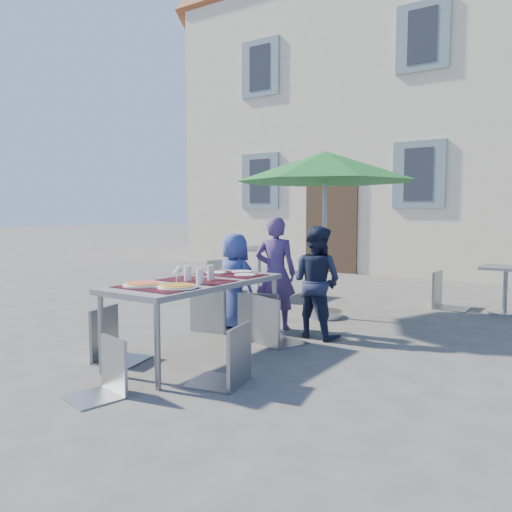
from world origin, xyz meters
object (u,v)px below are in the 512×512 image
Objects in this scene: chair_1 at (261,286)px; bg_chair_l_1 at (445,267)px; child_0 at (235,281)px; chair_2 at (274,290)px; chair_3 at (112,302)px; chair_4 at (228,317)px; child_2 at (316,282)px; chair_5 at (102,334)px; pizza_near_left at (143,284)px; pizza_near_right at (177,286)px; patio_umbrella at (325,168)px; bg_chair_r_0 at (265,266)px; cafe_table_1 at (506,284)px; bg_chair_l_0 at (221,256)px; dining_table at (197,286)px; chair_0 at (212,280)px; child_1 at (275,273)px; cafe_table_0 at (259,261)px.

bg_chair_l_1 is (1.22, 3.05, 0.00)m from chair_1.
bg_chair_l_1 is (1.78, 2.78, 0.03)m from child_0.
chair_2 is 1.05× the size of chair_3.
chair_4 is at bearing 137.08° from child_0.
chair_5 is (-0.50, -2.55, -0.14)m from child_2.
chair_5 is at bearing -69.70° from pizza_near_left.
chair_4 is (0.58, -1.35, -0.04)m from chair_1.
bg_chair_l_1 is at bearing -100.49° from child_2.
pizza_near_right is 0.34× the size of chair_1.
chair_4 is 3.22m from patio_umbrella.
bg_chair_r_0 is (-0.58, 3.54, -0.01)m from chair_3.
cafe_table_1 is at bearing 58.33° from chair_3.
bg_chair_l_1 is at bearing 19.84° from bg_chair_r_0.
bg_chair_l_0 is (-2.72, 2.56, 0.04)m from chair_2.
dining_table is 1.10m from chair_0.
pizza_near_right is 0.34× the size of chair_2.
pizza_near_left is 0.35× the size of chair_0.
chair_4 is 4.44m from bg_chair_l_1.
child_0 is 1.21× the size of chair_3.
chair_5 is (0.49, -2.35, -0.09)m from child_0.
child_1 is at bearing 105.47° from chair_1.
child_0 is 1.24× the size of bg_chair_r_0.
pizza_near_left is 2.05m from child_2.
pizza_near_right is 0.42× the size of cafe_table_0.
chair_0 is (-0.42, 1.48, -0.16)m from pizza_near_left.
child_2 reaches higher than dining_table.
child_2 is at bearing 57.60° from chair_3.
chair_2 is 1.31m from chair_4.
cafe_table_1 is at bearing 8.89° from cafe_table_0.
patio_umbrella reaches higher than dining_table.
child_2 is 2.43m from bg_chair_r_0.
cafe_table_0 is (-1.72, 1.02, -1.40)m from patio_umbrella.
patio_umbrella is at bearing -30.58° from cafe_table_0.
bg_chair_r_0 is (-1.56, 2.22, -0.04)m from chair_2.
bg_chair_l_1 is (1.19, 1.57, -1.38)m from patio_umbrella.
bg_chair_l_0 is at bearing 163.88° from bg_chair_r_0.
pizza_near_right is at bearing 76.29° from child_1.
chair_0 is (-0.76, 1.40, -0.16)m from pizza_near_right.
chair_0 is 3.58m from bg_chair_l_1.
child_2 reaches higher than chair_5.
dining_table is 1.44m from child_1.
bg_chair_r_0 is at bearing 106.27° from chair_0.
chair_4 is at bearing -59.43° from cafe_table_0.
chair_3 reaches higher than bg_chair_r_0.
child_1 is 0.60m from child_2.
bg_chair_l_0 is (-2.54, 3.83, -0.15)m from pizza_near_right.
patio_umbrella is 2.54× the size of bg_chair_r_0.
child_1 is (-0.20, 1.91, -0.09)m from pizza_near_right.
child_2 is at bearing 69.29° from chair_2.
chair_2 reaches higher than bg_chair_r_0.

